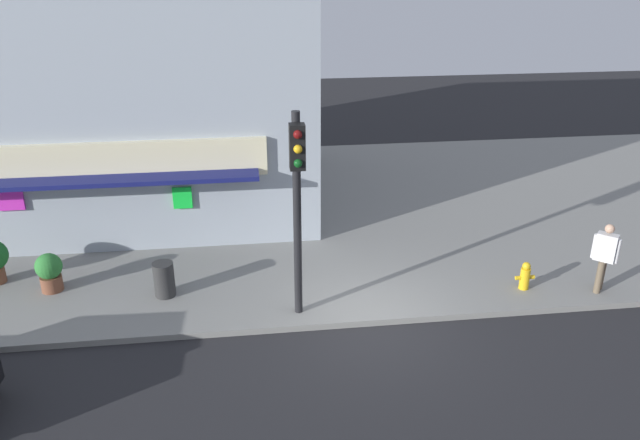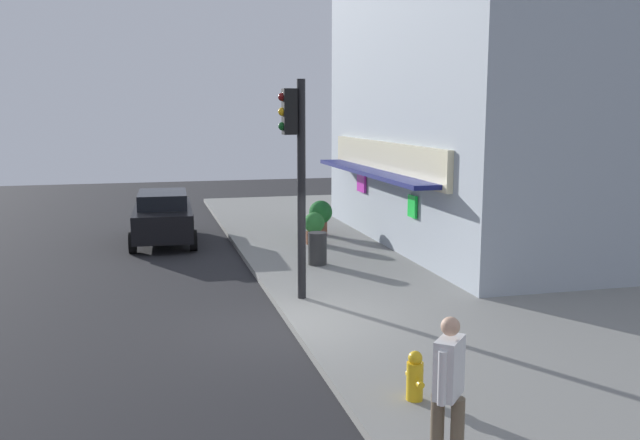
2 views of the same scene
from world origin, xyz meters
The scene contains 10 objects.
ground_plane centered at (0.00, 0.00, 0.00)m, with size 57.81×57.81×0.00m, color #232326.
sidewalk centered at (0.00, 6.75, 0.08)m, with size 38.54×13.49×0.15m, color gray.
corner_building centered at (-6.68, 8.78, 4.22)m, with size 12.16×9.78×8.14m.
traffic_light centered at (-1.59, 0.50, 3.18)m, with size 0.32×0.58×4.70m.
fire_hydrant centered at (4.01, 0.96, 0.50)m, with size 0.48×0.24×0.72m.
trash_can centered at (-4.71, 1.75, 0.58)m, with size 0.50×0.50×0.86m, color #2D2D2D.
pedestrian centered at (5.78, 0.64, 1.13)m, with size 0.53×0.49×1.77m.
potted_plant_by_doorway centered at (-8.96, 2.93, 0.82)m, with size 0.76×0.76×1.13m.
potted_plant_by_window centered at (-7.48, 2.35, 0.68)m, with size 0.64×0.64×0.98m.
parked_car_black centered at (-9.71, -2.09, 0.85)m, with size 4.54×2.14×1.63m.
Camera 2 is at (12.61, -2.63, 4.21)m, focal length 38.61 mm.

